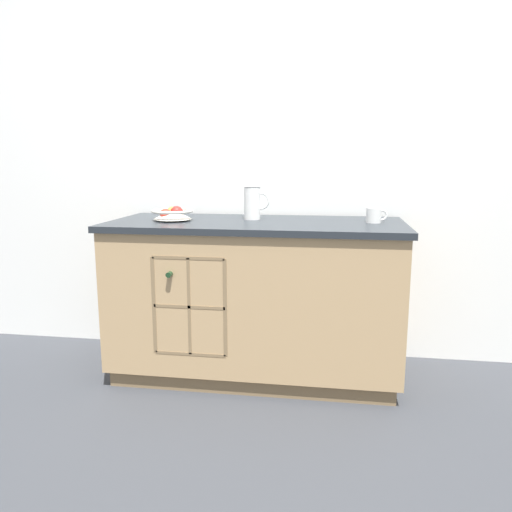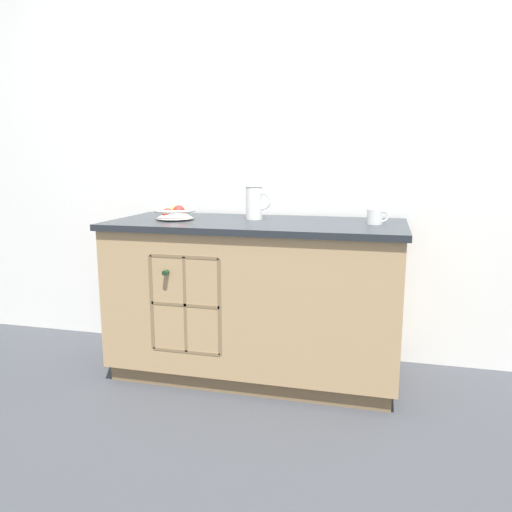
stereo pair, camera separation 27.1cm
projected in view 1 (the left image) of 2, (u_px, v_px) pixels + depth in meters
ground_plane at (256, 372)px, 2.99m from camera, size 14.00×14.00×0.00m
back_wall at (266, 156)px, 3.16m from camera, size 4.40×0.06×2.55m
kitchen_island at (256, 298)px, 2.91m from camera, size 1.66×0.74×0.91m
fruit_bowl at (173, 213)px, 2.85m from camera, size 0.24×0.24×0.08m
white_pitcher at (253, 202)px, 2.90m from camera, size 0.15×0.10×0.20m
ceramic_mug at (374, 215)px, 2.75m from camera, size 0.12×0.08×0.08m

